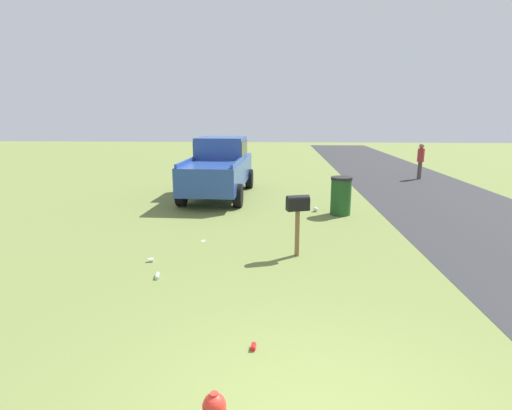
% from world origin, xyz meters
% --- Properties ---
extents(mailbox, '(0.32, 0.50, 1.30)m').
position_xyz_m(mailbox, '(4.96, 0.00, 1.03)').
color(mailbox, brown).
rests_on(mailbox, ground).
extents(pickup_truck, '(5.27, 2.25, 2.09)m').
position_xyz_m(pickup_truck, '(11.32, 2.54, 1.10)').
color(pickup_truck, '#284793').
rests_on(pickup_truck, ground).
extents(trash_bin, '(0.62, 0.62, 1.13)m').
position_xyz_m(trash_bin, '(8.59, -1.45, 0.57)').
color(trash_bin, '#1E4C1E').
rests_on(trash_bin, ground).
extents(pedestrian, '(0.42, 0.40, 1.62)m').
position_xyz_m(pedestrian, '(15.51, -6.08, 0.94)').
color(pedestrian, '#4C4238').
rests_on(pedestrian, ground).
extents(litter_bag_near_hydrant, '(0.14, 0.14, 0.14)m').
position_xyz_m(litter_bag_near_hydrant, '(8.91, -0.75, 0.07)').
color(litter_bag_near_hydrant, silver).
rests_on(litter_bag_near_hydrant, ground).
extents(litter_bottle_by_mailbox, '(0.23, 0.11, 0.07)m').
position_xyz_m(litter_bottle_by_mailbox, '(3.64, 2.60, 0.04)').
color(litter_bottle_by_mailbox, '#B2D8BF').
rests_on(litter_bottle_by_mailbox, ground).
extents(litter_wrapper_midfield_a, '(0.12, 0.09, 0.01)m').
position_xyz_m(litter_wrapper_midfield_a, '(5.84, 2.16, 0.00)').
color(litter_wrapper_midfield_a, silver).
rests_on(litter_wrapper_midfield_a, ground).
extents(litter_cup_far_scatter, '(0.10, 0.12, 0.08)m').
position_xyz_m(litter_cup_far_scatter, '(4.43, 2.96, 0.04)').
color(litter_cup_far_scatter, white).
rests_on(litter_cup_far_scatter, ground).
extents(litter_can_midfield_b, '(0.12, 0.07, 0.07)m').
position_xyz_m(litter_can_midfield_b, '(1.47, 0.70, 0.03)').
color(litter_can_midfield_b, red).
rests_on(litter_can_midfield_b, ground).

